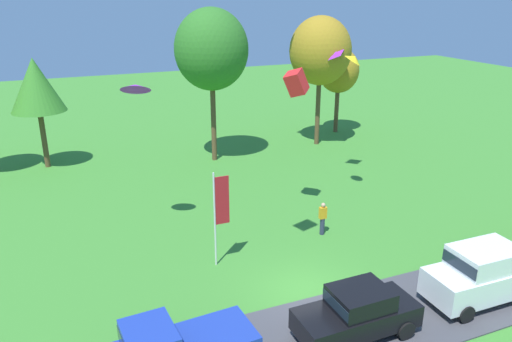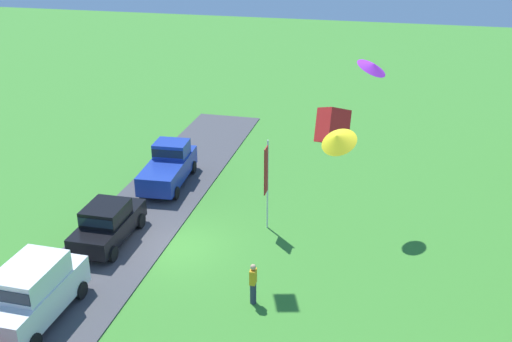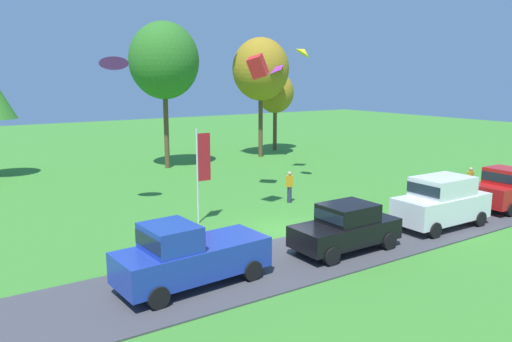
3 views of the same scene
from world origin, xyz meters
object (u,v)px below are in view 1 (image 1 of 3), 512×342
(car_suv_far_end, at_px, (483,272))
(tree_right_of_center, at_px, (339,71))
(kite_delta_topmost, at_px, (135,87))
(tree_left_of_center, at_px, (36,85))
(car_sedan_by_flagpole, at_px, (358,311))
(tree_lone_near, at_px, (320,51))
(flag_banner, at_px, (220,207))
(kite_diamond_low_drifter, at_px, (335,54))
(kite_box_mid_center, at_px, (296,83))
(person_watching_sky, at_px, (323,218))
(kite_delta_high_left, at_px, (354,59))
(tree_center_back, at_px, (211,50))

(car_suv_far_end, relative_size, tree_right_of_center, 0.65)
(car_suv_far_end, xyz_separation_m, kite_delta_topmost, (-10.96, 10.85, 6.14))
(kite_delta_topmost, bearing_deg, tree_left_of_center, 108.70)
(car_sedan_by_flagpole, height_order, kite_delta_topmost, kite_delta_topmost)
(tree_lone_near, distance_m, tree_right_of_center, 4.63)
(flag_banner, height_order, kite_diamond_low_drifter, kite_diamond_low_drifter)
(kite_box_mid_center, distance_m, kite_delta_topmost, 7.83)
(tree_left_of_center, height_order, tree_right_of_center, tree_left_of_center)
(kite_diamond_low_drifter, bearing_deg, person_watching_sky, -122.28)
(person_watching_sky, bearing_deg, tree_right_of_center, 56.71)
(tree_left_of_center, bearing_deg, person_watching_sky, -52.65)
(car_suv_far_end, xyz_separation_m, tree_lone_near, (4.64, 21.32, 5.97))
(person_watching_sky, bearing_deg, kite_box_mid_center, 96.92)
(person_watching_sky, xyz_separation_m, kite_delta_topmost, (-8.11, 3.44, 6.55))
(kite_box_mid_center, bearing_deg, flag_banner, -147.51)
(kite_delta_high_left, bearing_deg, person_watching_sky, -136.50)
(flag_banner, xyz_separation_m, kite_delta_topmost, (-2.47, 4.20, 4.65))
(car_suv_far_end, height_order, person_watching_sky, car_suv_far_end)
(car_suv_far_end, height_order, flag_banner, flag_banner)
(flag_banner, distance_m, kite_diamond_low_drifter, 18.53)
(flag_banner, bearing_deg, tree_center_back, 72.77)
(tree_lone_near, xyz_separation_m, tree_right_of_center, (3.30, 2.54, -2.03))
(tree_right_of_center, distance_m, kite_box_mid_center, 17.85)
(kite_delta_high_left, xyz_separation_m, kite_diamond_low_drifter, (4.03, 8.49, -0.85))
(car_sedan_by_flagpole, xyz_separation_m, kite_box_mid_center, (2.53, 9.97, 6.20))
(car_sedan_by_flagpole, height_order, person_watching_sky, car_sedan_by_flagpole)
(car_sedan_by_flagpole, bearing_deg, kite_delta_high_left, 59.55)
(person_watching_sky, relative_size, tree_lone_near, 0.17)
(car_sedan_by_flagpole, relative_size, person_watching_sky, 2.58)
(tree_lone_near, height_order, kite_delta_high_left, tree_lone_near)
(tree_left_of_center, distance_m, tree_center_back, 11.81)
(kite_box_mid_center, height_order, kite_diamond_low_drifter, kite_box_mid_center)
(car_suv_far_end, xyz_separation_m, tree_left_of_center, (-15.33, 23.76, 4.38))
(car_suv_far_end, bearing_deg, kite_box_mid_center, 107.56)
(tree_lone_near, distance_m, kite_delta_topmost, 18.79)
(kite_box_mid_center, bearing_deg, tree_lone_near, 55.30)
(flag_banner, bearing_deg, kite_box_mid_center, 32.49)
(tree_left_of_center, height_order, tree_lone_near, tree_lone_near)
(kite_delta_high_left, bearing_deg, tree_center_back, 114.34)
(tree_center_back, bearing_deg, person_watching_sky, -84.56)
(tree_right_of_center, distance_m, flag_banner, 23.92)
(tree_right_of_center, bearing_deg, tree_left_of_center, -179.77)
(car_suv_far_end, distance_m, tree_lone_near, 22.62)
(car_suv_far_end, bearing_deg, kite_delta_topmost, 135.30)
(tree_right_of_center, bearing_deg, tree_center_back, -165.43)
(car_suv_far_end, relative_size, kite_diamond_low_drifter, 4.38)
(tree_lone_near, relative_size, kite_diamond_low_drifter, 9.34)
(tree_right_of_center, xyz_separation_m, kite_delta_topmost, (-18.91, -13.01, 2.19))
(tree_lone_near, height_order, kite_box_mid_center, tree_lone_near)
(kite_box_mid_center, relative_size, kite_diamond_low_drifter, 1.07)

